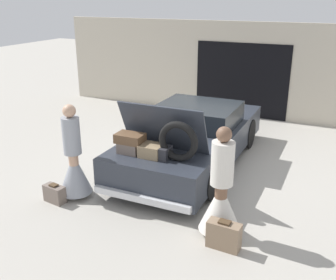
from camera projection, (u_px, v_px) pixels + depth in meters
ground_plane at (192, 162)px, 8.74m from camera, size 40.00×40.00×0.00m
garage_wall_back at (242, 70)px, 11.69m from camera, size 12.00×0.14×2.80m
car at (192, 138)px, 8.52m from camera, size 1.96×4.79×1.72m
person_left at (74, 165)px, 7.08m from camera, size 0.60×0.60×1.75m
person_right at (221, 198)px, 5.94m from camera, size 0.65×0.65×1.75m
suitcase_beside_left_person at (55, 194)px, 7.03m from camera, size 0.43×0.25×0.35m
suitcase_beside_right_person at (224, 235)px, 5.73m from camera, size 0.50×0.24×0.45m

